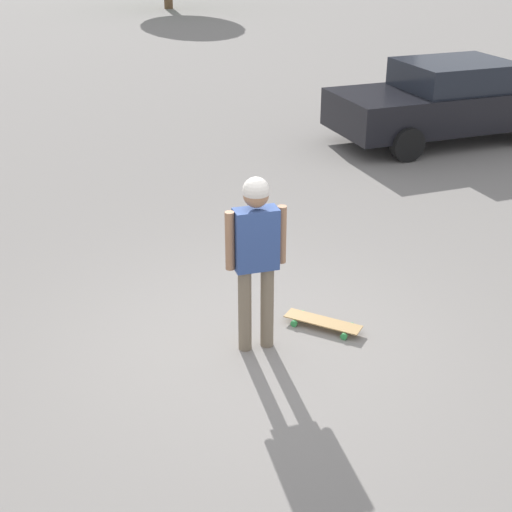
{
  "coord_description": "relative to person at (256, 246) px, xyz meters",
  "views": [
    {
      "loc": [
        2.52,
        -5.51,
        3.91
      ],
      "look_at": [
        0.0,
        0.0,
        1.01
      ],
      "focal_mm": 50.0,
      "sensor_mm": 36.0,
      "label": 1
    }
  ],
  "objects": [
    {
      "name": "ground_plane",
      "position": [
        0.0,
        0.0,
        -1.11
      ],
      "size": [
        220.0,
        220.0,
        0.0
      ],
      "primitive_type": "plane",
      "color": "gray"
    },
    {
      "name": "person",
      "position": [
        0.0,
        0.0,
        0.0
      ],
      "size": [
        0.47,
        0.42,
        1.79
      ],
      "rotation": [
        0.0,
        0.0,
        0.72
      ],
      "color": "#7A6B56",
      "rests_on": "ground_plane"
    },
    {
      "name": "skateboard",
      "position": [
        0.49,
        0.62,
        -1.04
      ],
      "size": [
        0.83,
        0.29,
        0.08
      ],
      "rotation": [
        0.0,
        0.0,
        -3.19
      ],
      "color": "tan",
      "rests_on": "ground_plane"
    },
    {
      "name": "car_parked_near",
      "position": [
        0.26,
        8.17,
        -0.35
      ],
      "size": [
        4.38,
        4.39,
        1.49
      ],
      "rotation": [
        0.0,
        0.0,
        -2.35
      ],
      "color": "black",
      "rests_on": "ground_plane"
    }
  ]
}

